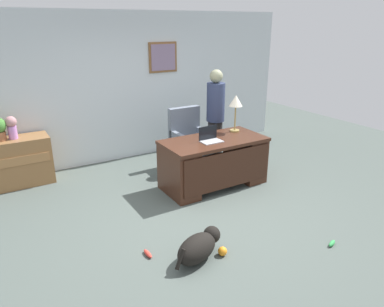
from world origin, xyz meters
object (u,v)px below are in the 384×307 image
(armchair, at_px, (189,141))
(dog_lying, at_px, (199,247))
(dog_toy_bone, at_px, (332,243))
(person_standing, at_px, (215,117))
(laptop, at_px, (210,138))
(desk_lamp, at_px, (236,103))
(credenza, at_px, (7,164))
(dog_toy_ball, at_px, (222,251))
(dog_toy_plush, at_px, (148,254))
(vase_with_flowers, at_px, (12,126))
(desk, at_px, (214,161))

(armchair, distance_m, dog_lying, 2.82)
(armchair, height_order, dog_toy_bone, armchair)
(person_standing, bearing_deg, laptop, -128.99)
(laptop, height_order, desk_lamp, desk_lamp)
(desk_lamp, bearing_deg, laptop, -160.10)
(credenza, distance_m, dog_toy_ball, 3.76)
(armchair, distance_m, desk_lamp, 1.17)
(dog_lying, relative_size, dog_toy_ball, 6.66)
(person_standing, xyz_separation_m, desk_lamp, (0.01, -0.56, 0.35))
(dog_toy_bone, bearing_deg, armchair, 93.16)
(dog_lying, bearing_deg, credenza, 116.67)
(desk_lamp, xyz_separation_m, dog_toy_ball, (-1.51, -1.81, -1.20))
(credenza, xyz_separation_m, laptop, (2.72, -1.68, 0.44))
(dog_lying, distance_m, laptop, 1.99)
(desk_lamp, xyz_separation_m, dog_toy_plush, (-2.24, -1.38, -1.23))
(dog_toy_plush, bearing_deg, vase_with_flowers, 109.00)
(laptop, xyz_separation_m, dog_toy_plush, (-1.59, -1.15, -0.81))
(desk, relative_size, dog_toy_ball, 15.50)
(desk_lamp, bearing_deg, person_standing, 91.01)
(laptop, height_order, dog_toy_bone, laptop)
(laptop, xyz_separation_m, dog_toy_ball, (-0.86, -1.57, -0.78))
(dog_toy_bone, bearing_deg, vase_with_flowers, 127.91)
(person_standing, bearing_deg, dog_toy_plush, -139.01)
(armchair, bearing_deg, desk_lamp, -58.56)
(dog_lying, xyz_separation_m, laptop, (1.12, 1.49, 0.68))
(armchair, relative_size, laptop, 3.32)
(laptop, relative_size, desk_lamp, 0.53)
(desk, relative_size, dog_lying, 2.33)
(dog_lying, bearing_deg, person_standing, 52.27)
(dog_lying, height_order, laptop, laptop)
(person_standing, bearing_deg, dog_lying, -127.73)
(armchair, bearing_deg, dog_toy_ball, -112.53)
(laptop, bearing_deg, dog_lying, -127.03)
(dog_toy_ball, distance_m, dog_toy_bone, 1.33)
(vase_with_flowers, bearing_deg, credenza, -179.48)
(laptop, height_order, dog_toy_plush, laptop)
(desk, distance_m, credenza, 3.28)
(dog_toy_ball, bearing_deg, desk_lamp, 50.11)
(desk, bearing_deg, vase_with_flowers, 148.10)
(desk, bearing_deg, armchair, 84.53)
(laptop, xyz_separation_m, dog_toy_bone, (0.37, -2.08, -0.81))
(desk, xyz_separation_m, dog_toy_plush, (-1.70, -1.17, -0.39))
(laptop, bearing_deg, vase_with_flowers, 146.73)
(desk_lamp, relative_size, dog_toy_plush, 3.44)
(desk, xyz_separation_m, credenza, (-2.82, 1.66, -0.03))
(credenza, distance_m, dog_lying, 3.56)
(desk, bearing_deg, credenza, 149.52)
(vase_with_flowers, bearing_deg, person_standing, -15.48)
(desk, height_order, dog_toy_ball, desk)
(laptop, relative_size, dog_toy_bone, 2.10)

